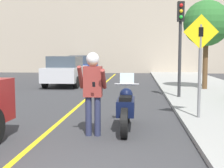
% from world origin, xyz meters
% --- Properties ---
extents(road_center_line, '(0.12, 36.00, 0.01)m').
position_xyz_m(road_center_line, '(-0.60, 6.00, 0.00)').
color(road_center_line, yellow).
rests_on(road_center_line, ground).
extents(building_backdrop, '(28.00, 1.20, 9.84)m').
position_xyz_m(building_backdrop, '(0.00, 26.00, 4.92)').
color(building_backdrop, '#B2A38E').
rests_on(building_backdrop, ground).
extents(motorcycle, '(0.62, 2.24, 1.32)m').
position_xyz_m(motorcycle, '(1.18, 3.21, 0.51)').
color(motorcycle, black).
rests_on(motorcycle, ground).
extents(person_biker, '(0.59, 0.49, 1.84)m').
position_xyz_m(person_biker, '(0.49, 2.56, 1.14)').
color(person_biker, '#282D4C').
rests_on(person_biker, ground).
extents(crossing_sign, '(0.91, 0.08, 2.71)m').
position_xyz_m(crossing_sign, '(3.08, 4.22, 1.74)').
color(crossing_sign, slate).
rests_on(crossing_sign, sidewalk_curb).
extents(traffic_light, '(0.26, 0.30, 3.69)m').
position_xyz_m(traffic_light, '(3.08, 8.25, 2.68)').
color(traffic_light, '#2D2D30').
rests_on(traffic_light, sidewalk_curb).
extents(street_tree, '(2.18, 2.18, 4.24)m').
position_xyz_m(street_tree, '(4.69, 11.28, 3.24)').
color(street_tree, brown).
rests_on(street_tree, sidewalk_curb).
extents(parked_car_silver, '(1.88, 4.20, 1.68)m').
position_xyz_m(parked_car_silver, '(-2.60, 13.14, 0.86)').
color(parked_car_silver, black).
rests_on(parked_car_silver, ground).
extents(parked_car_blue, '(1.88, 4.20, 1.68)m').
position_xyz_m(parked_car_blue, '(-2.68, 18.78, 0.86)').
color(parked_car_blue, black).
rests_on(parked_car_blue, ground).
extents(parked_car_grey, '(1.88, 4.20, 1.68)m').
position_xyz_m(parked_car_grey, '(-3.72, 24.14, 0.86)').
color(parked_car_grey, black).
rests_on(parked_car_grey, ground).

